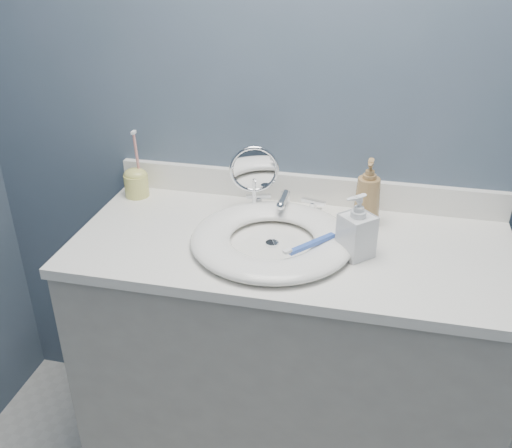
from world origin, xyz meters
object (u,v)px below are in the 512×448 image
(makeup_mirror, at_px, (254,177))
(soap_bottle_amber, at_px, (368,193))
(toothbrush_holder, at_px, (136,181))
(soap_bottle_clear, at_px, (357,226))

(makeup_mirror, height_order, soap_bottle_amber, makeup_mirror)
(soap_bottle_amber, height_order, toothbrush_holder, toothbrush_holder)
(soap_bottle_clear, relative_size, toothbrush_holder, 0.80)
(soap_bottle_amber, bearing_deg, toothbrush_holder, 179.59)
(toothbrush_holder, bearing_deg, soap_bottle_clear, -17.09)
(makeup_mirror, relative_size, soap_bottle_clear, 1.23)
(makeup_mirror, distance_m, toothbrush_holder, 0.41)
(makeup_mirror, relative_size, soap_bottle_amber, 1.07)
(soap_bottle_amber, height_order, soap_bottle_clear, soap_bottle_amber)
(makeup_mirror, xyz_separation_m, toothbrush_holder, (-0.40, 0.04, -0.07))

